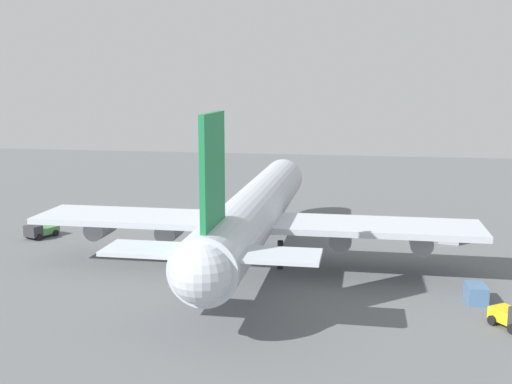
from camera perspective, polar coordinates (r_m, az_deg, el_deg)
name	(u,v)px	position (r m, az deg, el deg)	size (l,w,h in m)	color
ground_plane	(256,261)	(78.22, 0.00, -6.34)	(230.96, 230.96, 0.00)	slate
cargo_airplane	(256,211)	(76.48, -0.02, -1.76)	(57.74, 53.08, 19.51)	silver
pushback_tractor	(40,231)	(94.62, -19.11, -3.36)	(5.18, 3.87, 2.02)	#333338
cargo_container_fore	(449,237)	(90.50, 17.26, -3.97)	(2.42, 3.07, 1.72)	#999EA8
cargo_container_aft	(476,293)	(67.88, 19.46, -8.73)	(3.13, 2.10, 1.82)	#4C729E
safety_cone_nose	(262,214)	(103.56, 0.52, -2.07)	(0.43, 0.43, 0.62)	orange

